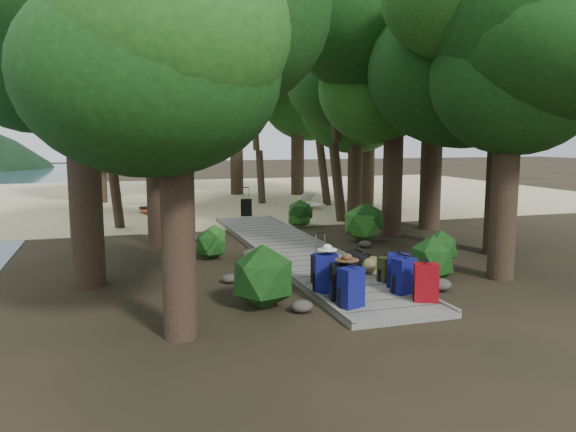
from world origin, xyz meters
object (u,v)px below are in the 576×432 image
object	(u,v)px
backpack_right_a	(426,280)
sun_lounger	(313,201)
backpack_right_b	(404,274)
duffel_right_black	(358,260)
lone_suitcase_on_sand	(246,207)
backpack_left_b	(342,280)
backpack_right_d	(388,268)
backpack_right_c	(398,269)
backpack_left_c	(325,271)
backpack_left_a	(351,285)
duffel_right_khaki	(367,263)
suitcase_on_boardwalk	(320,269)
kayak	(145,209)

from	to	relation	value
backpack_right_a	sun_lounger	distance (m)	13.96
backpack_right_b	duffel_right_black	xyz separation A→B (m)	(0.00, 2.02, -0.17)
lone_suitcase_on_sand	backpack_left_b	bearing A→B (deg)	-84.25
backpack_right_d	backpack_right_b	bearing A→B (deg)	-111.55
backpack_right_c	duffel_right_black	size ratio (longest dim) A/B	1.13
backpack_left_c	backpack_right_a	bearing A→B (deg)	-26.67
backpack_right_b	backpack_right_d	xyz separation A→B (m)	(0.13, 0.89, -0.10)
backpack_left_a	backpack_right_d	size ratio (longest dim) A/B	1.40
backpack_right_d	duffel_right_khaki	xyz separation A→B (m)	(-0.01, 0.93, -0.10)
backpack_right_d	lone_suitcase_on_sand	world-z (taller)	lone_suitcase_on_sand
backpack_right_b	sun_lounger	world-z (taller)	backpack_right_b
suitcase_on_boardwalk	sun_lounger	bearing A→B (deg)	80.35
backpack_right_b	lone_suitcase_on_sand	xyz separation A→B (m)	(-0.27, 11.70, -0.14)
backpack_left_b	backpack_right_c	bearing A→B (deg)	30.93
lone_suitcase_on_sand	suitcase_on_boardwalk	bearing A→B (deg)	-84.50
backpack_right_c	kayak	size ratio (longest dim) A/B	0.22
backpack_left_b	backpack_right_d	xyz separation A→B (m)	(1.40, 0.96, -0.10)
backpack_left_b	kayak	xyz separation A→B (m)	(-2.66, 13.70, -0.30)
backpack_right_a	duffel_right_black	xyz separation A→B (m)	(-0.12, 2.60, -0.18)
backpack_left_a	suitcase_on_boardwalk	xyz separation A→B (m)	(0.07, 1.69, -0.10)
backpack_left_b	backpack_right_a	bearing A→B (deg)	-9.06
backpack_right_b	duffel_right_black	bearing A→B (deg)	73.19
backpack_left_b	duffel_right_khaki	xyz separation A→B (m)	(1.40, 1.89, -0.19)
backpack_right_c	backpack_right_a	bearing A→B (deg)	-64.08
duffel_right_black	suitcase_on_boardwalk	distance (m)	1.47
backpack_left_b	backpack_right_d	size ratio (longest dim) A/B	1.35
backpack_left_a	kayak	size ratio (longest dim) A/B	0.23
backpack_right_c	backpack_right_d	bearing A→B (deg)	115.66
kayak	backpack_left_b	bearing A→B (deg)	-88.81
backpack_left_a	backpack_right_c	size ratio (longest dim) A/B	1.06
duffel_right_khaki	sun_lounger	world-z (taller)	sun_lounger
backpack_right_d	kayak	distance (m)	13.37
backpack_right_d	suitcase_on_boardwalk	world-z (taller)	suitcase_on_boardwalk
backpack_left_b	lone_suitcase_on_sand	distance (m)	11.81
backpack_right_a	backpack_right_d	world-z (taller)	backpack_right_a
backpack_right_a	backpack_right_d	distance (m)	1.47
backpack_right_d	kayak	xyz separation A→B (m)	(-4.06, 12.74, -0.21)
backpack_left_c	backpack_right_b	bearing A→B (deg)	-11.13
backpack_right_d	sun_lounger	distance (m)	12.53
backpack_left_c	sun_lounger	distance (m)	13.30
backpack_right_d	duffel_right_black	world-z (taller)	backpack_right_d
suitcase_on_boardwalk	kayak	size ratio (longest dim) A/B	0.17
backpack_left_b	suitcase_on_boardwalk	world-z (taller)	backpack_left_b
backpack_right_a	backpack_left_c	bearing A→B (deg)	167.80
suitcase_on_boardwalk	lone_suitcase_on_sand	bearing A→B (deg)	94.40
backpack_left_c	backpack_right_d	xyz separation A→B (m)	(1.49, 0.38, -0.13)
backpack_right_b	duffel_right_black	distance (m)	2.03
backpack_left_a	suitcase_on_boardwalk	world-z (taller)	backpack_left_a
backpack_left_c	backpack_right_c	world-z (taller)	backpack_left_c
backpack_left_a	sun_lounger	distance (m)	14.24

